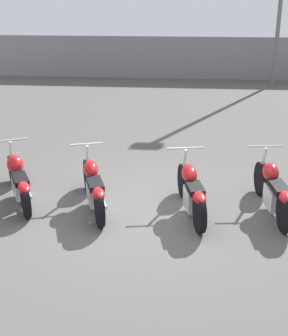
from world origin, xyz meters
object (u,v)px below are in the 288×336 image
motorcycle_slot_2 (93,186)px  motorcycle_slot_3 (191,191)px  motorcycle_slot_4 (273,190)px  motorcycle_slot_1 (18,179)px

motorcycle_slot_2 → motorcycle_slot_3: 1.69m
motorcycle_slot_4 → motorcycle_slot_2: bearing=174.9°
motorcycle_slot_2 → motorcycle_slot_4: size_ratio=0.97×
motorcycle_slot_3 → motorcycle_slot_2: bearing=166.0°
motorcycle_slot_2 → motorcycle_slot_3: motorcycle_slot_3 is taller
motorcycle_slot_1 → motorcycle_slot_2: bearing=-36.4°
motorcycle_slot_4 → motorcycle_slot_1: bearing=171.6°
motorcycle_slot_1 → motorcycle_slot_2: (1.41, -0.21, 0.01)m
motorcycle_slot_2 → motorcycle_slot_1: bearing=152.5°
motorcycle_slot_3 → motorcycle_slot_4: size_ratio=0.95×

